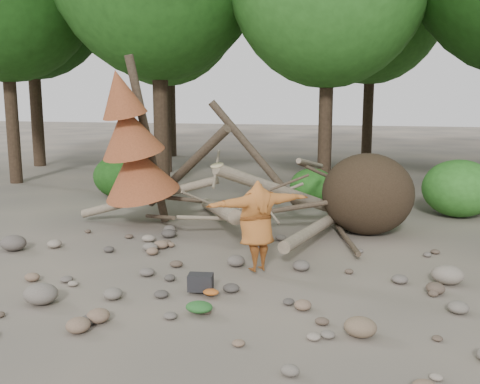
# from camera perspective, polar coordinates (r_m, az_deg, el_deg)

# --- Properties ---
(ground) EXTENTS (120.00, 120.00, 0.00)m
(ground) POSITION_cam_1_polar(r_m,az_deg,el_deg) (9.79, -3.29, -9.52)
(ground) COLOR #514C44
(ground) RESTS_ON ground
(deadfall_pile) EXTENTS (8.55, 5.24, 3.30)m
(deadfall_pile) POSITION_cam_1_polar(r_m,az_deg,el_deg) (13.23, 10.92, -0.31)
(deadfall_pile) COLOR #332619
(deadfall_pile) RESTS_ON ground
(dead_conifer) EXTENTS (2.06, 2.16, 4.35)m
(dead_conifer) POSITION_cam_1_polar(r_m,az_deg,el_deg) (13.61, -11.38, 4.88)
(dead_conifer) COLOR #4C3F30
(dead_conifer) RESTS_ON ground
(bush_left) EXTENTS (1.80, 1.80, 1.44)m
(bush_left) POSITION_cam_1_polar(r_m,az_deg,el_deg) (18.23, -12.59, 1.66)
(bush_left) COLOR #1E5216
(bush_left) RESTS_ON ground
(bush_mid) EXTENTS (1.40, 1.40, 1.12)m
(bush_mid) POSITION_cam_1_polar(r_m,az_deg,el_deg) (16.91, 7.70, 0.63)
(bush_mid) COLOR #28691E
(bush_mid) RESTS_ON ground
(bush_right) EXTENTS (2.00, 2.00, 1.60)m
(bush_right) POSITION_cam_1_polar(r_m,az_deg,el_deg) (16.07, 22.33, 0.36)
(bush_right) COLOR #337C26
(bush_right) RESTS_ON ground
(frisbee_thrower) EXTENTS (1.96, 1.82, 1.98)m
(frisbee_thrower) POSITION_cam_1_polar(r_m,az_deg,el_deg) (9.94, 1.79, -3.60)
(frisbee_thrower) COLOR #A85D25
(frisbee_thrower) RESTS_ON ground
(backpack) EXTENTS (0.46, 0.34, 0.28)m
(backpack) POSITION_cam_1_polar(r_m,az_deg,el_deg) (9.20, -4.22, -9.92)
(backpack) COLOR black
(backpack) RESTS_ON ground
(cloth_green) EXTENTS (0.42, 0.35, 0.16)m
(cloth_green) POSITION_cam_1_polar(r_m,az_deg,el_deg) (8.36, -4.38, -12.45)
(cloth_green) COLOR #245923
(cloth_green) RESTS_ON ground
(cloth_orange) EXTENTS (0.27, 0.22, 0.10)m
(cloth_orange) POSITION_cam_1_polar(r_m,az_deg,el_deg) (9.03, -3.12, -10.91)
(cloth_orange) COLOR #AD551D
(cloth_orange) RESTS_ON ground
(boulder_front_left) EXTENTS (0.56, 0.50, 0.33)m
(boulder_front_left) POSITION_cam_1_polar(r_m,az_deg,el_deg) (9.29, -20.48, -10.15)
(boulder_front_left) COLOR #6C635A
(boulder_front_left) RESTS_ON ground
(boulder_front_right) EXTENTS (0.46, 0.41, 0.27)m
(boulder_front_right) POSITION_cam_1_polar(r_m,az_deg,el_deg) (7.81, 12.71, -13.86)
(boulder_front_right) COLOR brown
(boulder_front_right) RESTS_ON ground
(boulder_mid_right) EXTENTS (0.56, 0.50, 0.34)m
(boulder_mid_right) POSITION_cam_1_polar(r_m,az_deg,el_deg) (10.31, 21.27, -8.22)
(boulder_mid_right) COLOR gray
(boulder_mid_right) RESTS_ON ground
(boulder_mid_left) EXTENTS (0.56, 0.51, 0.34)m
(boulder_mid_left) POSITION_cam_1_polar(r_m,az_deg,el_deg) (12.65, -23.03, -5.03)
(boulder_mid_left) COLOR #59514B
(boulder_mid_left) RESTS_ON ground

